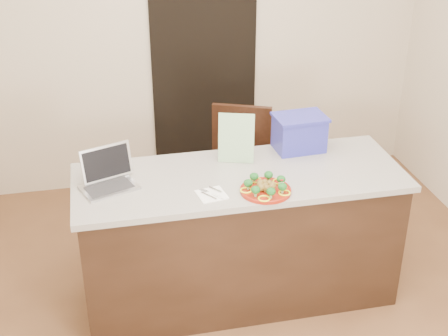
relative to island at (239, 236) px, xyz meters
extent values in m
plane|color=brown|center=(0.00, -0.25, -0.46)|extent=(4.00, 4.00, 0.00)
plane|color=beige|center=(0.00, 1.75, 0.89)|extent=(4.00, 0.00, 4.00)
cube|color=black|center=(0.10, 1.73, 0.54)|extent=(0.90, 0.02, 2.00)
cube|color=black|center=(0.00, 0.00, -0.02)|extent=(2.00, 0.70, 0.88)
cube|color=beige|center=(0.00, 0.00, 0.44)|extent=(2.06, 0.76, 0.04)
cylinder|color=maroon|center=(0.10, -0.24, 0.47)|extent=(0.30, 0.30, 0.02)
torus|color=maroon|center=(0.10, -0.24, 0.47)|extent=(0.30, 0.30, 0.01)
sphere|color=brown|center=(0.10, -0.24, 0.50)|extent=(0.05, 0.05, 0.05)
sphere|color=brown|center=(0.10, -0.28, 0.50)|extent=(0.05, 0.05, 0.05)
sphere|color=brown|center=(0.13, -0.27, 0.50)|extent=(0.05, 0.05, 0.05)
sphere|color=brown|center=(0.14, -0.25, 0.50)|extent=(0.05, 0.05, 0.05)
sphere|color=brown|center=(0.13, -0.22, 0.50)|extent=(0.05, 0.05, 0.05)
sphere|color=brown|center=(0.11, -0.20, 0.50)|extent=(0.05, 0.05, 0.05)
sphere|color=brown|center=(0.08, -0.20, 0.50)|extent=(0.05, 0.05, 0.05)
sphere|color=brown|center=(0.06, -0.22, 0.50)|extent=(0.05, 0.05, 0.05)
sphere|color=brown|center=(0.06, -0.25, 0.50)|extent=(0.05, 0.05, 0.05)
ellipsoid|color=#13481A|center=(0.05, -0.15, 0.52)|extent=(0.05, 0.05, 0.05)
ellipsoid|color=#13481A|center=(0.00, -0.22, 0.52)|extent=(0.05, 0.05, 0.05)
ellipsoid|color=#13481A|center=(0.02, -0.31, 0.52)|extent=(0.05, 0.05, 0.05)
ellipsoid|color=#13481A|center=(0.10, -0.34, 0.52)|extent=(0.05, 0.05, 0.05)
ellipsoid|color=#13481A|center=(0.18, -0.30, 0.52)|extent=(0.05, 0.05, 0.05)
ellipsoid|color=#13481A|center=(0.20, -0.22, 0.52)|extent=(0.05, 0.05, 0.05)
ellipsoid|color=#13481A|center=(0.14, -0.15, 0.52)|extent=(0.05, 0.05, 0.05)
torus|color=yellow|center=(0.07, -0.13, 0.48)|extent=(0.07, 0.07, 0.01)
torus|color=yellow|center=(-0.02, -0.24, 0.48)|extent=(0.07, 0.07, 0.01)
torus|color=yellow|center=(0.06, -0.35, 0.48)|extent=(0.07, 0.07, 0.01)
torus|color=yellow|center=(0.19, -0.31, 0.48)|extent=(0.07, 0.07, 0.01)
torus|color=yellow|center=(0.20, -0.17, 0.48)|extent=(0.07, 0.07, 0.01)
cube|color=white|center=(-0.22, -0.21, 0.46)|extent=(0.19, 0.19, 0.01)
cube|color=silver|center=(-0.24, -0.23, 0.47)|extent=(0.08, 0.11, 0.00)
cube|color=silver|center=(-0.24, -0.16, 0.47)|extent=(0.05, 0.06, 0.00)
cube|color=white|center=(-0.19, -0.25, 0.47)|extent=(0.06, 0.07, 0.01)
cube|color=silver|center=(-0.19, -0.17, 0.47)|extent=(0.07, 0.08, 0.00)
cylinder|color=white|center=(0.20, -0.23, 0.48)|extent=(0.03, 0.03, 0.05)
cylinder|color=white|center=(0.20, -0.23, 0.51)|extent=(0.02, 0.02, 0.01)
cylinder|color=red|center=(0.20, -0.23, 0.52)|extent=(0.02, 0.02, 0.01)
cylinder|color=red|center=(0.20, -0.23, 0.48)|extent=(0.03, 0.03, 0.02)
cube|color=#AEAFB3|center=(-0.80, 0.00, 0.46)|extent=(0.37, 0.32, 0.01)
cube|color=#AEAFB3|center=(-0.80, 0.11, 0.58)|extent=(0.32, 0.16, 0.21)
cube|color=black|center=(-0.80, 0.10, 0.58)|extent=(0.29, 0.14, 0.18)
cube|color=#272629|center=(-0.80, -0.01, 0.47)|extent=(0.31, 0.24, 0.00)
cube|color=silver|center=(0.02, 0.18, 0.62)|extent=(0.23, 0.12, 0.32)
cube|color=#2A2C99|center=(0.47, 0.27, 0.57)|extent=(0.33, 0.24, 0.22)
cube|color=#2A2C99|center=(0.47, 0.27, 0.69)|extent=(0.35, 0.26, 0.02)
cube|color=black|center=(0.23, 0.67, 0.02)|extent=(0.59, 0.59, 0.04)
cube|color=black|center=(0.23, 0.87, 0.30)|extent=(0.43, 0.21, 0.51)
cylinder|color=black|center=(0.03, 0.48, -0.22)|extent=(0.04, 0.04, 0.48)
cylinder|color=black|center=(0.42, 0.48, -0.22)|extent=(0.04, 0.04, 0.48)
cylinder|color=black|center=(0.03, 0.86, -0.22)|extent=(0.04, 0.04, 0.48)
cylinder|color=black|center=(0.42, 0.86, -0.22)|extent=(0.04, 0.04, 0.48)
camera|label=1|loc=(-0.82, -3.31, 2.29)|focal=50.00mm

